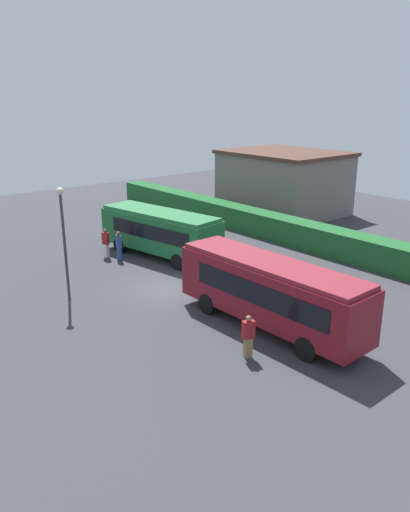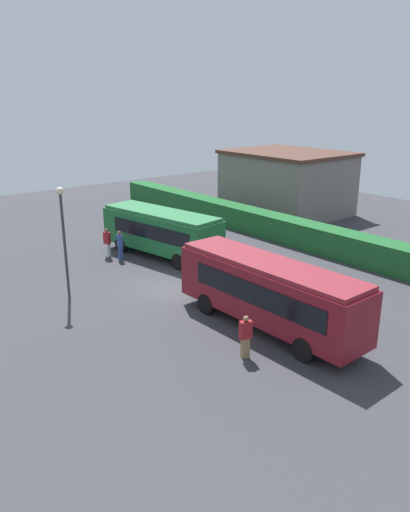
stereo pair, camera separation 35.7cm
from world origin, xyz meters
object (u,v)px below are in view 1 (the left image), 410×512
(person_far, at_px, (248,335))
(lamppost, at_px, (63,231))
(person_center, at_px, (119,245))
(person_right, at_px, (206,243))
(bus_maroon, at_px, (270,290))
(person_left, at_px, (106,242))
(bus_green, at_px, (160,231))

(person_far, height_order, lamppost, lamppost)
(person_center, bearing_deg, person_right, -23.09)
(person_right, bearing_deg, person_center, -114.91)
(person_right, xyz_separation_m, lamppost, (0.86, -9.93, 2.67))
(person_center, relative_size, person_right, 1.07)
(lamppost, bearing_deg, bus_maroon, 31.52)
(person_center, relative_size, lamppost, 0.32)
(person_left, distance_m, person_right, 6.44)
(bus_maroon, height_order, person_left, bus_maroon)
(bus_green, relative_size, person_right, 5.09)
(bus_maroon, relative_size, person_right, 5.54)
(bus_maroon, distance_m, person_left, 13.80)
(person_far, bearing_deg, person_left, 9.35)
(bus_green, bearing_deg, lamppost, 100.37)
(bus_green, relative_size, person_center, 4.77)
(bus_maroon, xyz_separation_m, person_center, (-12.78, -0.15, -0.82))
(person_center, height_order, person_far, person_center)
(lamppost, bearing_deg, bus_green, 110.04)
(bus_green, distance_m, lamppost, 8.40)
(person_left, xyz_separation_m, person_right, (4.05, 5.01, -0.08))
(person_left, height_order, lamppost, lamppost)
(bus_maroon, xyz_separation_m, person_left, (-13.76, -0.52, -0.81))
(person_center, height_order, person_right, person_center)
(person_right, height_order, person_far, person_far)
(person_center, bearing_deg, lamppost, -133.19)
(person_right, distance_m, lamppost, 10.32)
(bus_green, xyz_separation_m, person_left, (-2.09, -2.78, -0.73))
(bus_green, bearing_deg, person_far, 149.80)
(person_center, bearing_deg, person_far, -89.57)
(bus_maroon, height_order, lamppost, lamppost)
(person_right, relative_size, lamppost, 0.30)
(person_left, xyz_separation_m, person_far, (15.07, -2.07, -0.05))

